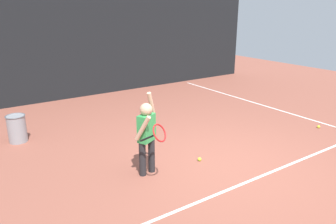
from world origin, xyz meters
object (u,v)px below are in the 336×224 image
(tennis_player, at_px, (147,133))
(tennis_ball_0, at_px, (319,127))
(ball_hopper, at_px, (17,128))
(tennis_ball_2, at_px, (200,159))

(tennis_player, height_order, tennis_ball_0, tennis_player)
(ball_hopper, distance_m, tennis_ball_0, 6.52)
(ball_hopper, height_order, tennis_ball_2, ball_hopper)
(ball_hopper, bearing_deg, tennis_ball_2, -48.08)
(tennis_player, distance_m, ball_hopper, 3.07)
(tennis_player, bearing_deg, tennis_ball_0, -31.23)
(tennis_player, height_order, tennis_ball_2, tennis_player)
(tennis_ball_0, bearing_deg, tennis_ball_2, 176.04)
(ball_hopper, distance_m, tennis_ball_2, 3.73)
(ball_hopper, xyz_separation_m, tennis_ball_2, (2.49, -2.77, -0.26))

